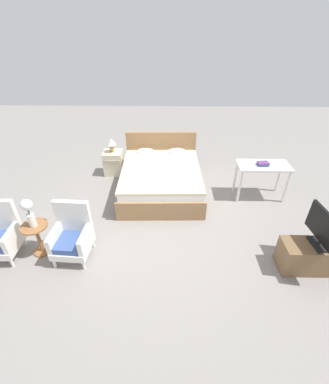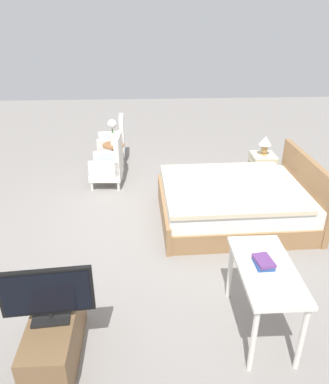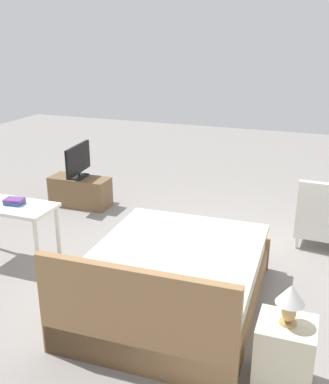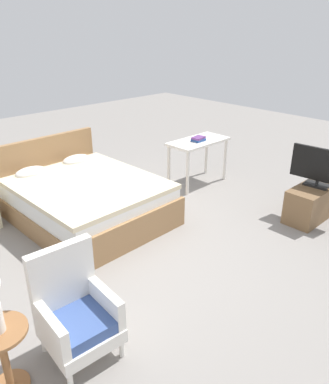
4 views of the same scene
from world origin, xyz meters
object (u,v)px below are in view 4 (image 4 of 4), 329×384
Objects in this scene: bed at (83,198)px; vanity_desk at (198,147)px; tv_stand at (314,201)px; side_table at (3,352)px; book_stack at (198,139)px; armchair_by_window_right at (76,313)px; tv_flatscreen at (320,167)px.

bed is 2.09× the size of vanity_desk.
tv_stand is 1.99m from vanity_desk.
book_stack is at bearing 22.97° from side_table.
armchair_by_window_right is 3.90× the size of book_stack.
book_stack is (2.04, -0.26, 0.49)m from bed.
bed is 3.18m from tv_stand.
bed is at bearing 136.92° from tv_flatscreen.
bed reaches higher than book_stack.
bed is at bearing 56.32° from armchair_by_window_right.
vanity_desk is (2.08, -0.24, 0.34)m from bed.
tv_flatscreen reaches higher than bed.
book_stack is (3.35, 1.70, 0.41)m from armchair_by_window_right.
side_table is at bearing -134.27° from bed.
bed is at bearing 136.89° from tv_stand.
tv_flatscreen is (2.33, -2.17, 0.45)m from bed.
side_table is 4.31m from vanity_desk.
book_stack reaches higher than side_table.
armchair_by_window_right is (-1.31, -1.97, 0.08)m from bed.
armchair_by_window_right is 0.57m from side_table.
side_table is (-1.88, -1.93, 0.05)m from bed.
tv_flatscreen is (3.64, -0.21, 0.37)m from armchair_by_window_right.
vanity_desk is at bearing 23.11° from side_table.
side_table is at bearing 176.64° from tv_flatscreen.
tv_flatscreen reaches higher than book_stack.
armchair_by_window_right is 3.66m from tv_flatscreen.
bed reaches higher than armchair_by_window_right.
vanity_desk is at bearing 97.28° from tv_flatscreen.
side_table is 0.72× the size of tv_flatscreen.
tv_flatscreen is (4.20, -0.25, 0.40)m from side_table.
tv_flatscreen is 0.74× the size of vanity_desk.
bed is 2.37m from armchair_by_window_right.
bed is 3.22m from tv_flatscreen.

